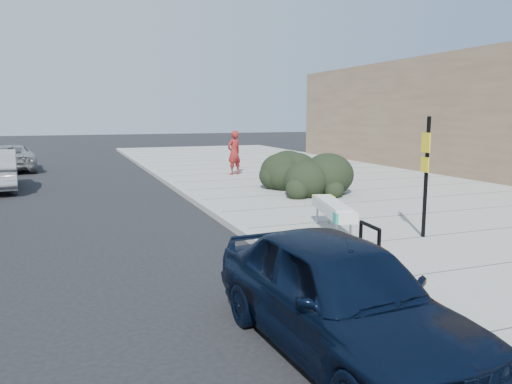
% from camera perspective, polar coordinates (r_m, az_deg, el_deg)
% --- Properties ---
extents(ground, '(120.00, 120.00, 0.00)m').
position_cam_1_polar(ground, '(9.28, 2.62, -7.76)').
color(ground, black).
rests_on(ground, ground).
extents(sidewalk_near, '(11.20, 50.00, 0.15)m').
position_cam_1_polar(sidewalk_near, '(16.23, 13.83, -0.52)').
color(sidewalk_near, gray).
rests_on(sidewalk_near, ground).
extents(curb_near, '(0.22, 50.00, 0.17)m').
position_cam_1_polar(curb_near, '(13.86, -5.62, -1.84)').
color(curb_near, '#9E9E99').
rests_on(curb_near, ground).
extents(bench, '(1.00, 2.21, 0.66)m').
position_cam_1_polar(bench, '(10.73, 8.77, -1.89)').
color(bench, gray).
rests_on(bench, sidewalk_near).
extents(bike_rack, '(0.11, 0.62, 0.90)m').
position_cam_1_polar(bike_rack, '(7.68, 12.81, -6.19)').
color(bike_rack, black).
rests_on(bike_rack, sidewalk_near).
extents(sign_post, '(0.10, 0.28, 2.47)m').
position_cam_1_polar(sign_post, '(10.66, 18.83, 2.47)').
color(sign_post, black).
rests_on(sign_post, sidewalk_near).
extents(hedge, '(2.97, 4.46, 1.53)m').
position_cam_1_polar(hedge, '(16.87, 5.05, 2.94)').
color(hedge, black).
rests_on(hedge, sidewalk_near).
extents(sedan_navy, '(1.86, 4.06, 1.35)m').
position_cam_1_polar(sedan_navy, '(5.74, 9.45, -11.45)').
color(sedan_navy, black).
rests_on(sedan_navy, ground).
extents(suv_silver, '(2.45, 4.61, 1.23)m').
position_cam_1_polar(suv_silver, '(26.17, -26.17, 3.52)').
color(suv_silver, gray).
rests_on(suv_silver, ground).
extents(pedestrian, '(0.79, 0.67, 1.83)m').
position_cam_1_polar(pedestrian, '(20.89, -2.52, 4.52)').
color(pedestrian, maroon).
rests_on(pedestrian, sidewalk_near).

